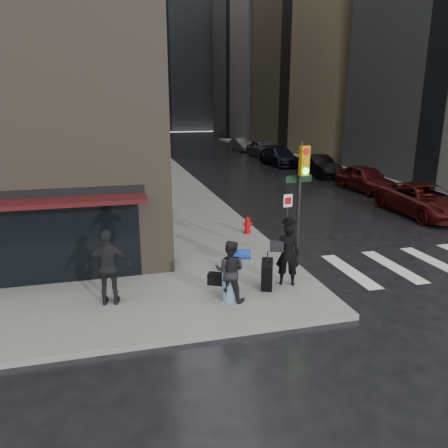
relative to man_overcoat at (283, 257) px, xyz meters
The scene contains 17 objects.
ground 1.32m from the man_overcoat, 167.67° to the right, with size 140.00×140.00×0.00m, color black.
sidewalk_left 26.85m from the man_overcoat, 91.79° to the left, with size 4.00×50.00×0.15m, color slate.
sidewalk_right 29.67m from the man_overcoat, 64.73° to the left, with size 3.00×50.00×0.15m, color slate.
bldg_left_far 64.47m from the man_overcoat, 102.62° to the left, with size 22.00×20.00×26.00m, color #592E1E.
bldg_right_far 64.09m from the man_overcoat, 66.48° to the left, with size 22.00×20.00×25.00m, color slate.
bldg_distant 79.42m from the man_overcoat, 86.21° to the left, with size 40.00×12.00×32.00m, color slate.
man_overcoat is the anchor object (origin of this frame).
man_jeans 1.80m from the man_overcoat, 162.38° to the right, with size 1.12×1.03×1.66m.
man_greycoat 4.77m from the man_overcoat, behind, with size 1.23×0.65×2.01m.
traffic_light 2.36m from the man_overcoat, 52.24° to the left, with size 0.98×0.48×3.93m.
fire_hydrant 5.26m from the man_overcoat, 83.31° to the left, with size 0.39×0.30×0.68m.
parked_car_0 11.67m from the man_overcoat, 33.00° to the left, with size 2.49×5.40×1.50m, color #3B0C0B.
parked_car_1 16.18m from the man_overcoat, 49.94° to the left, with size 1.84×4.57×1.56m, color #3E0C0E.
parked_car_2 21.10m from the man_overcoat, 60.76° to the left, with size 1.61×4.61×1.52m, color black.
parked_car_3 26.30m from the man_overcoat, 68.35° to the left, with size 2.13×5.23×1.52m, color black.
parked_car_4 32.16m from the man_overcoat, 71.35° to the left, with size 1.96×4.87×1.66m, color #444449.
parked_car_5 37.83m from the man_overcoat, 74.78° to the left, with size 1.46×4.20×1.38m, color #48494D.
Camera 1 is at (-3.75, -10.61, 5.21)m, focal length 35.00 mm.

